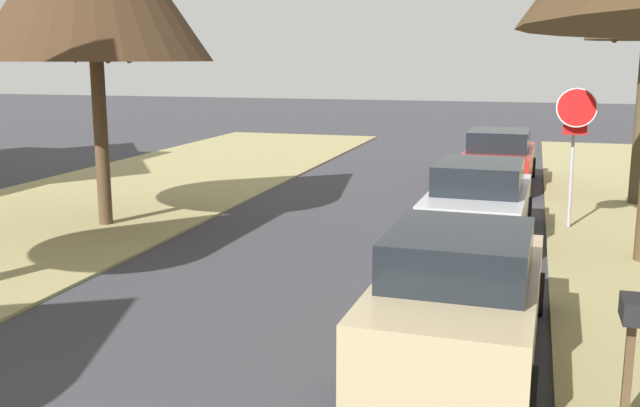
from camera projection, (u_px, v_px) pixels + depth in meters
The scene contains 5 objects.
stop_sign_far at pixel (575, 128), 14.86m from camera, with size 0.82×0.73×2.91m.
parked_sedan_tan at pixel (460, 295), 8.76m from camera, with size 2.05×4.45×1.57m.
parked_sedan_silver at pixel (479, 203), 14.33m from camera, with size 2.05×4.45×1.57m.
parked_sedan_red at pixel (499, 160), 20.53m from camera, with size 2.05×4.45×1.57m.
curbside_mailbox at pixel (632, 324), 6.88m from camera, with size 0.22×0.44×1.27m.
Camera 1 is at (3.23, -2.35, 3.54)m, focal length 40.66 mm.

